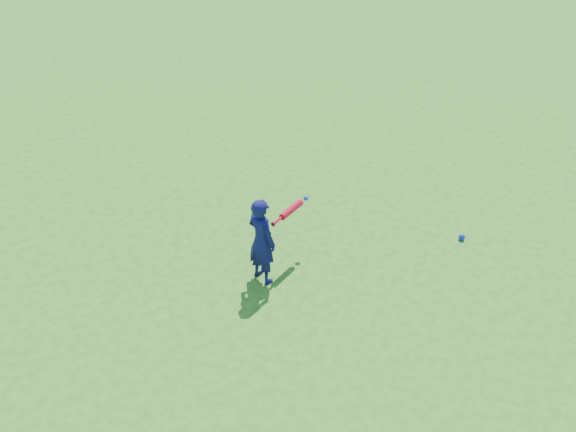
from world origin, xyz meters
The scene contains 4 objects.
ground centered at (0.00, 0.00, 0.00)m, with size 80.00×80.00×0.00m, color #2E751C.
child centered at (0.01, -0.26, 0.51)m, with size 0.37×0.25×1.03m, color #11114F.
ground_ball_blue centered at (2.42, -0.87, 0.04)m, with size 0.08×0.08×0.08m, color #0C2BCD.
bat_swing centered at (0.51, -0.08, 0.66)m, with size 0.63×0.32×0.08m.
Camera 1 is at (-2.66, -5.15, 4.48)m, focal length 40.00 mm.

